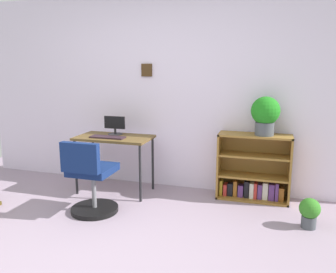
% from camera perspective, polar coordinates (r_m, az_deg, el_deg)
% --- Properties ---
extents(ground_plane, '(6.24, 6.24, 0.00)m').
position_cam_1_polar(ground_plane, '(3.04, -15.29, -20.34)').
color(ground_plane, '#998598').
extents(wall_back, '(5.20, 0.12, 2.49)m').
position_cam_1_polar(wall_back, '(4.55, -1.57, 7.29)').
color(wall_back, silver).
rests_on(wall_back, ground_plane).
extents(desk, '(0.94, 0.52, 0.73)m').
position_cam_1_polar(desk, '(4.36, -8.93, -0.86)').
color(desk, brown).
rests_on(desk, ground_plane).
extents(monitor, '(0.28, 0.19, 0.24)m').
position_cam_1_polar(monitor, '(4.44, -8.84, 1.75)').
color(monitor, '#262628').
rests_on(monitor, desk).
extents(keyboard, '(0.44, 0.15, 0.02)m').
position_cam_1_polar(keyboard, '(4.27, -10.01, -0.11)').
color(keyboard, '#2F1F27').
rests_on(keyboard, desk).
extents(office_chair, '(0.52, 0.55, 0.84)m').
position_cam_1_polar(office_chair, '(3.82, -12.71, -7.34)').
color(office_chair, black).
rests_on(office_chair, ground_plane).
extents(bookshelf_low, '(0.85, 0.30, 0.80)m').
position_cam_1_polar(bookshelf_low, '(4.29, 14.03, -5.59)').
color(bookshelf_low, olive).
rests_on(bookshelf_low, ground_plane).
extents(potted_plant_on_shelf, '(0.33, 0.33, 0.45)m').
position_cam_1_polar(potted_plant_on_shelf, '(4.09, 15.87, 3.65)').
color(potted_plant_on_shelf, '#474C51').
rests_on(potted_plant_on_shelf, bookshelf_low).
extents(potted_plant_floor, '(0.21, 0.21, 0.31)m').
position_cam_1_polar(potted_plant_floor, '(3.76, 22.47, -11.45)').
color(potted_plant_floor, '#474C51').
rests_on(potted_plant_floor, ground_plane).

